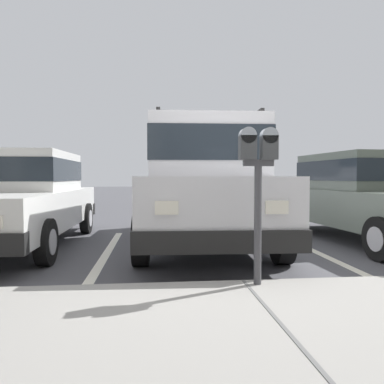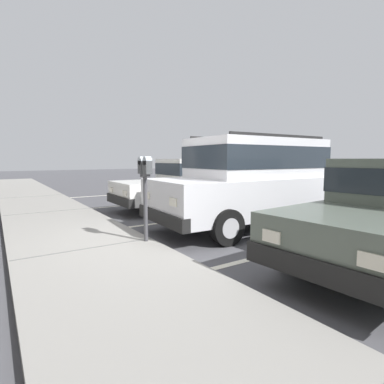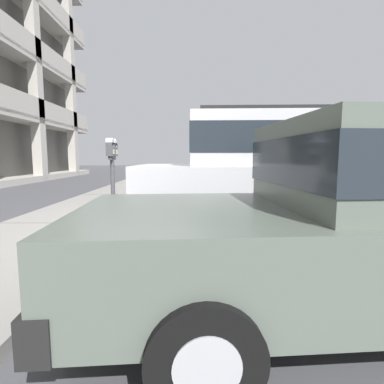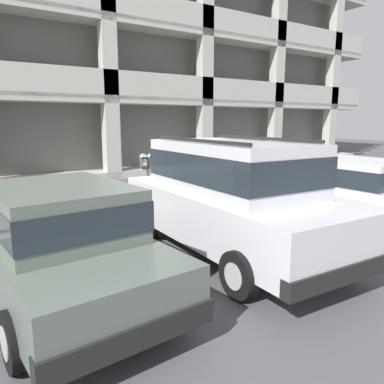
% 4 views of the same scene
% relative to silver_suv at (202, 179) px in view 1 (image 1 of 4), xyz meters
% --- Properties ---
extents(ground_plane, '(80.00, 80.00, 0.10)m').
position_rel_silver_suv_xyz_m(ground_plane, '(-0.06, 2.42, -1.14)').
color(ground_plane, '#4C4C51').
extents(sidewalk, '(40.00, 2.20, 0.12)m').
position_rel_silver_suv_xyz_m(sidewalk, '(-0.06, 3.72, -1.03)').
color(sidewalk, gray).
rests_on(sidewalk, ground_plane).
extents(parking_stall_lines, '(12.53, 4.80, 0.01)m').
position_rel_silver_suv_xyz_m(parking_stall_lines, '(1.49, 1.02, -1.08)').
color(parking_stall_lines, silver).
rests_on(parking_stall_lines, ground_plane).
extents(silver_suv, '(2.16, 4.86, 2.03)m').
position_rel_silver_suv_xyz_m(silver_suv, '(0.00, 0.00, 0.00)').
color(silver_suv, silver).
rests_on(silver_suv, ground_plane).
extents(red_sedan, '(2.06, 4.59, 1.54)m').
position_rel_silver_suv_xyz_m(red_sedan, '(-2.92, -0.03, -0.27)').
color(red_sedan, '#5B665B').
rests_on(red_sedan, ground_plane).
extents(dark_hatchback, '(1.87, 4.49, 1.54)m').
position_rel_silver_suv_xyz_m(dark_hatchback, '(2.99, -0.18, -0.27)').
color(dark_hatchback, silver).
rests_on(dark_hatchback, ground_plane).
extents(parking_meter_near, '(0.35, 0.12, 1.46)m').
position_rel_silver_suv_xyz_m(parking_meter_near, '(-0.16, 2.77, 0.12)').
color(parking_meter_near, '#47474C').
rests_on(parking_meter_near, sidewalk).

